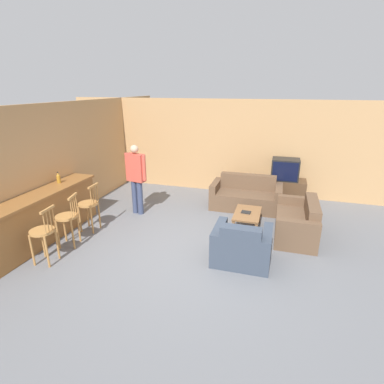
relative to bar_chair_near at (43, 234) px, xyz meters
name	(u,v)px	position (x,y,z in m)	size (l,w,h in m)	color
ground_plane	(185,253)	(2.21, 0.97, -0.54)	(24.00, 24.00, 0.00)	slate
wall_back	(224,147)	(2.21, 4.66, 0.76)	(9.40, 0.08, 2.60)	tan
wall_left	(76,157)	(-0.96, 2.32, 0.76)	(0.08, 8.69, 2.60)	tan
bar_counter	(42,217)	(-0.62, 0.66, -0.05)	(0.55, 2.86, 0.98)	brown
bar_chair_near	(43,234)	(0.00, 0.00, 0.00)	(0.44, 0.44, 1.03)	#B77F42
bar_chair_mid	(68,219)	(0.00, 0.62, 0.00)	(0.49, 0.49, 1.03)	#B77F42
bar_chair_far	(89,206)	(0.00, 1.30, 0.00)	(0.42, 0.42, 1.03)	#B77F42
couch_far	(246,197)	(3.01, 3.50, -0.25)	(1.71, 0.85, 0.80)	brown
armchair_near	(242,247)	(3.24, 0.98, -0.25)	(0.98, 0.81, 0.79)	#384251
loveseat_right	(298,223)	(4.21, 2.28, -0.25)	(0.78, 1.49, 0.77)	brown
coffee_table	(247,215)	(3.18, 2.28, -0.22)	(0.54, 0.88, 0.39)	brown
tv_unit	(283,190)	(3.90, 4.27, -0.24)	(1.12, 0.55, 0.60)	#513823
tv	(285,169)	(3.90, 4.26, 0.34)	(0.69, 0.51, 0.55)	black
bottle	(58,178)	(-0.71, 1.35, 0.55)	(0.08, 0.08, 0.24)	#B27A23
book_on_table	(246,212)	(3.16, 2.27, -0.14)	(0.21, 0.16, 0.02)	black
person_by_window	(136,176)	(0.56, 2.41, 0.40)	(0.57, 0.26, 1.67)	#384260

